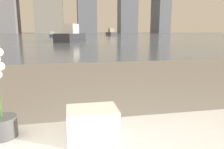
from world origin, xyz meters
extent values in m
cylinder|color=#4C4C4C|center=(-0.74, 0.83, 0.56)|extent=(0.15, 0.15, 0.11)
sphere|color=silver|center=(-0.73, 0.85, 0.88)|extent=(0.04, 0.04, 0.04)
cube|color=silver|center=(-0.29, 0.73, 0.53)|extent=(0.25, 0.18, 0.04)
cube|color=silver|center=(-0.29, 0.73, 0.57)|extent=(0.25, 0.18, 0.04)
cube|color=silver|center=(-0.29, 0.73, 0.61)|extent=(0.25, 0.18, 0.04)
cube|color=silver|center=(-0.29, 0.73, 0.65)|extent=(0.25, 0.18, 0.04)
cube|color=slate|center=(0.00, 62.00, 0.01)|extent=(180.00, 110.00, 0.01)
cube|color=#2D2D33|center=(-0.12, 22.24, 0.42)|extent=(3.24, 4.93, 0.82)
cube|color=silver|center=(-0.12, 22.24, 1.29)|extent=(1.74, 2.06, 0.93)
cube|color=navy|center=(-3.26, 42.68, 0.25)|extent=(0.95, 2.71, 0.47)
cube|color=#B2A893|center=(-3.26, 42.68, 0.75)|extent=(0.68, 1.02, 0.54)
cube|color=#4C4C51|center=(10.28, 54.35, 0.41)|extent=(2.06, 4.69, 0.79)
cube|color=#B2A893|center=(10.28, 54.35, 1.26)|extent=(1.32, 1.82, 0.91)
camera|label=1|loc=(-0.39, -0.31, 1.05)|focal=35.00mm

